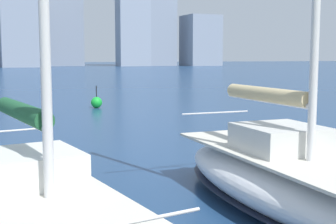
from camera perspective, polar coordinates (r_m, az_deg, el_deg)
sailboat_tan at (r=10.10m, az=14.73°, el=-7.83°), size 2.95×7.85×10.98m
sailboat_forest at (r=8.17m, az=-15.36°, el=-11.55°), size 3.49×7.67×12.76m
channel_buoy at (r=29.71m, az=-8.71°, el=1.17°), size 0.70×0.70×1.40m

